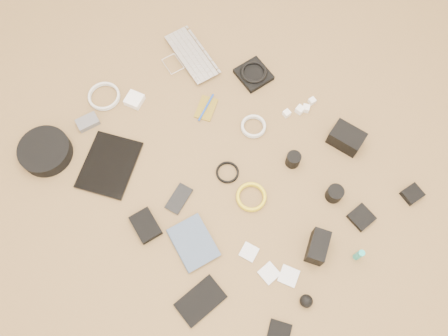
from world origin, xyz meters
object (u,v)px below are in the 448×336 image
Objects in this scene: tablet at (109,165)px; paperback at (177,252)px; phone at (179,199)px; headphone_case at (45,151)px; dslr_camera at (346,138)px; laptop at (184,60)px.

paperback is (0.48, -0.10, 0.00)m from tablet.
phone is 0.62m from headphone_case.
dslr_camera is 0.71× the size of paperback.
dslr_camera reaches higher than tablet.
headphone_case is (-0.98, -0.86, -0.01)m from dslr_camera.
dslr_camera reaches higher than laptop.
laptop is at bearing 60.76° from paperback.
laptop is at bearing 76.67° from tablet.
dslr_camera reaches higher than paperback.
dslr_camera is 1.30m from headphone_case.
laptop is 0.92m from paperback.
tablet is (-0.73, -0.73, -0.03)m from dslr_camera.
tablet is (0.10, -0.61, -0.01)m from laptop.
headphone_case reaches higher than paperback.
tablet is 0.49m from paperback.
tablet is 0.28m from headphone_case.
dslr_camera reaches higher than headphone_case.
headphone_case is (-0.14, -0.74, 0.02)m from laptop.
headphone_case is at bearing -143.28° from dslr_camera.
laptop is 1.17× the size of tablet.
tablet is at bearing -139.64° from dslr_camera.
dslr_camera is at bearing 41.51° from headphone_case.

